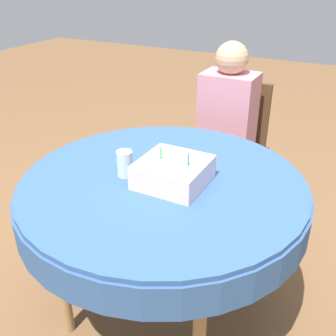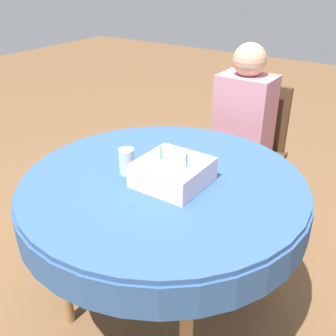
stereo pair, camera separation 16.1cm
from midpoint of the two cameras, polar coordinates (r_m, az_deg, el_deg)
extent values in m
plane|color=brown|center=(2.12, -2.95, -19.50)|extent=(12.00, 12.00, 0.00)
cylinder|color=#335689|center=(1.66, -3.56, -1.99)|extent=(1.20, 1.20, 0.02)
cylinder|color=#335689|center=(1.70, -3.48, -4.24)|extent=(1.22, 1.22, 0.13)
cylinder|color=#A37A4C|center=(1.85, -17.88, -14.13)|extent=(0.05, 0.05, 0.72)
cylinder|color=#A37A4C|center=(1.55, 1.40, -22.56)|extent=(0.05, 0.05, 0.72)
cylinder|color=#A37A4C|center=(2.24, -6.18, -4.59)|extent=(0.05, 0.05, 0.72)
cylinder|color=#A37A4C|center=(2.01, 10.02, -9.27)|extent=(0.05, 0.05, 0.72)
cube|color=#4C331E|center=(2.54, 6.44, 1.74)|extent=(0.45, 0.45, 0.04)
cube|color=#4C331E|center=(2.64, 8.45, 7.99)|extent=(0.41, 0.03, 0.42)
cylinder|color=#4C331E|center=(2.57, 0.34, -3.76)|extent=(0.04, 0.04, 0.43)
cylinder|color=#4C331E|center=(2.44, 8.75, -6.01)|extent=(0.04, 0.04, 0.43)
cylinder|color=#4C331E|center=(2.88, 4.02, -0.08)|extent=(0.04, 0.04, 0.43)
cylinder|color=#4C331E|center=(2.77, 11.59, -1.88)|extent=(0.04, 0.04, 0.43)
cylinder|color=tan|center=(2.54, 3.10, -3.71)|extent=(0.09, 0.09, 0.47)
cylinder|color=tan|center=(2.49, 6.46, -4.58)|extent=(0.09, 0.09, 0.47)
cube|color=#C67F8E|center=(2.44, 6.78, 7.59)|extent=(0.32, 0.23, 0.52)
sphere|color=tan|center=(2.34, 7.26, 15.52)|extent=(0.19, 0.19, 0.19)
cube|color=silver|center=(1.60, -2.13, -0.68)|extent=(0.27, 0.27, 0.10)
cylinder|color=blue|center=(1.53, -0.04, 1.15)|extent=(0.01, 0.01, 0.05)
cylinder|color=green|center=(1.59, -3.96, 2.09)|extent=(0.01, 0.01, 0.05)
cylinder|color=silver|center=(1.67, -9.04, 0.58)|extent=(0.07, 0.07, 0.11)
camera|label=1|loc=(0.08, -92.86, -1.50)|focal=42.00mm
camera|label=2|loc=(0.08, 87.14, 1.50)|focal=42.00mm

